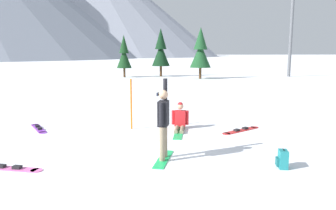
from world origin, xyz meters
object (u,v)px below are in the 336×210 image
loose_snowboard_near_left (9,168)px  loose_snowboard_near_right (241,130)px  pine_tree_slender (161,50)px  pine_tree_tall (124,54)px  ski_lift_tower (292,23)px  loose_snowboard_far_spare (39,128)px  snowboarder_foreground (163,122)px  snowboarder_midground (180,120)px  trail_marker_pole (131,104)px  pine_tree_leaning (201,51)px  backpack_teal (283,159)px

loose_snowboard_near_left → loose_snowboard_near_right: size_ratio=0.98×
pine_tree_slender → pine_tree_tall: bearing=-171.9°
loose_snowboard_near_left → ski_lift_tower: 36.13m
loose_snowboard_near_left → loose_snowboard_far_spare: same height
loose_snowboard_near_right → snowboarder_foreground: bearing=-139.9°
snowboarder_midground → loose_snowboard_near_right: bearing=-14.6°
trail_marker_pole → pine_tree_leaning: pine_tree_leaning is taller
loose_snowboard_near_left → pine_tree_slender: (8.00, 30.04, 2.99)m
backpack_teal → snowboarder_foreground: bearing=158.2°
loose_snowboard_near_left → trail_marker_pole: 4.94m
pine_tree_slender → pine_tree_leaning: size_ratio=1.02×
pine_tree_leaning → loose_snowboard_far_spare: bearing=-118.7°
snowboarder_midground → pine_tree_tall: pine_tree_tall is taller
pine_tree_leaning → trail_marker_pole: bearing=-110.9°
snowboarder_foreground → snowboarder_midground: size_ratio=1.17×
loose_snowboard_near_left → loose_snowboard_far_spare: bearing=93.1°
loose_snowboard_far_spare → pine_tree_leaning: bearing=61.3°
backpack_teal → trail_marker_pole: bearing=125.6°
loose_snowboard_near_right → loose_snowboard_far_spare: size_ratio=1.01×
trail_marker_pole → backpack_teal: bearing=-54.4°
backpack_teal → pine_tree_tall: bearing=95.2°
snowboarder_midground → trail_marker_pole: 1.85m
pine_tree_slender → pine_tree_tall: 4.32m
trail_marker_pole → pine_tree_slender: size_ratio=0.33×
snowboarder_foreground → loose_snowboard_near_right: (3.21, 2.70, -0.98)m
loose_snowboard_far_spare → trail_marker_pole: 3.53m
backpack_teal → loose_snowboard_far_spare: bearing=141.8°
loose_snowboard_far_spare → trail_marker_pole: (3.37, -0.59, 0.89)m
ski_lift_tower → pine_tree_slender: bearing=170.0°
snowboarder_foreground → pine_tree_tall: 29.38m
loose_snowboard_near_right → backpack_teal: 3.83m
loose_snowboard_near_left → pine_tree_leaning: bearing=65.8°
loose_snowboard_far_spare → pine_tree_tall: size_ratio=0.37×
loose_snowboard_near_right → pine_tree_tall: 26.96m
snowboarder_foreground → loose_snowboard_far_spare: snowboarder_foreground is taller
pine_tree_slender → ski_lift_tower: 15.23m
ski_lift_tower → pine_tree_leaning: bearing=-172.2°
pine_tree_tall → loose_snowboard_near_right: bearing=-83.1°
loose_snowboard_far_spare → pine_tree_slender: (8.23, 25.74, 2.99)m
snowboarder_foreground → snowboarder_midground: (1.09, 3.26, -0.66)m
loose_snowboard_near_right → pine_tree_tall: size_ratio=0.37×
loose_snowboard_near_left → ski_lift_tower: size_ratio=0.16×
snowboarder_midground → trail_marker_pole: (-1.72, 0.36, 0.57)m
ski_lift_tower → backpack_teal: bearing=-119.6°
loose_snowboard_far_spare → backpack_teal: backpack_teal is taller
snowboarder_foreground → pine_tree_leaning: pine_tree_leaning is taller
trail_marker_pole → loose_snowboard_far_spare: bearing=170.1°
loose_snowboard_near_left → ski_lift_tower: ski_lift_tower is taller
loose_snowboard_near_right → trail_marker_pole: size_ratio=0.95×
loose_snowboard_far_spare → pine_tree_tall: (3.98, 25.14, 2.54)m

